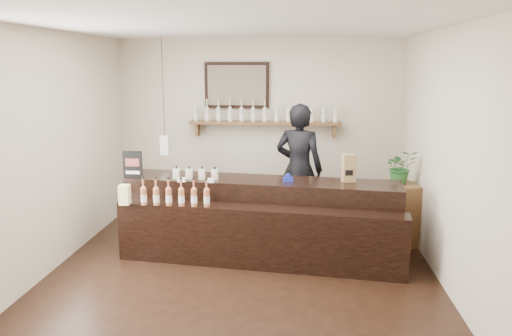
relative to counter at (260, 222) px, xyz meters
The scene contains 10 objects.
ground 0.75m from the counter, 106.36° to the right, with size 5.00×5.00×0.00m, color black.
room_shell 1.38m from the counter, 106.36° to the right, with size 5.00×5.00×5.00m.
back_wall_decor 2.24m from the counter, 99.80° to the left, with size 2.66×0.96×1.69m.
counter is the anchor object (origin of this frame).
promo_sign 1.78m from the counter, behind, with size 0.25×0.02×0.35m.
paper_bag 1.30m from the counter, ahead, with size 0.18×0.15×0.34m.
tape_dispenser 0.66m from the counter, ahead, with size 0.13×0.06×0.10m.
side_cabinet 1.95m from the counter, 19.65° to the left, with size 0.53×0.65×0.84m.
potted_plant 2.04m from the counter, 19.65° to the left, with size 0.41×0.35×0.46m, color #255D26.
shopkeeper 1.25m from the counter, 63.81° to the left, with size 0.77×0.51×2.12m, color black.
Camera 1 is at (0.65, -5.43, 2.40)m, focal length 35.00 mm.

